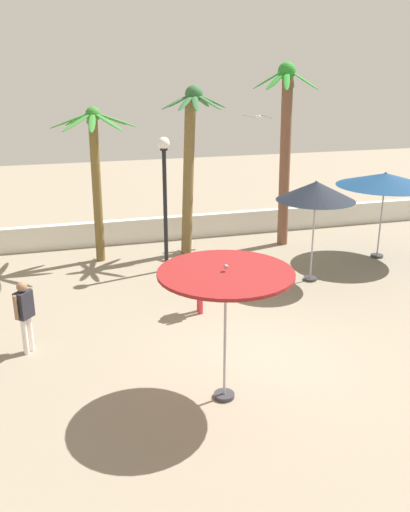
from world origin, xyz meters
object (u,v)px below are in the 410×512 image
at_px(seagull_0, 257,117).
at_px(patio_umbrella_1, 316,191).
at_px(patio_umbrella_2, 226,279).
at_px(palm_tree_2, 190,153).
at_px(palm_tree_1, 285,138).
at_px(palm_tree_3, 95,164).
at_px(lamp_post_1, 165,193).
at_px(guest_1, 200,277).
at_px(guest_2, 25,310).
at_px(patio_umbrella_0, 385,180).

bearing_deg(seagull_0, patio_umbrella_1, -88.77).
bearing_deg(patio_umbrella_2, palm_tree_2, 79.44).
distance_m(patio_umbrella_1, palm_tree_1, 3.69).
bearing_deg(patio_umbrella_2, palm_tree_3, 99.35).
bearing_deg(patio_umbrella_1, lamp_post_1, 152.84).
height_order(palm_tree_2, guest_1, palm_tree_2).
height_order(patio_umbrella_1, guest_2, patio_umbrella_1).
xyz_separation_m(palm_tree_3, guest_1, (1.99, -4.73, -2.17)).
relative_size(patio_umbrella_2, palm_tree_2, 0.49).
distance_m(patio_umbrella_1, patio_umbrella_2, 6.60).
distance_m(guest_2, seagull_0, 10.68).
distance_m(lamp_post_1, guest_1, 3.55).
bearing_deg(seagull_0, palm_tree_2, -160.49).
bearing_deg(lamp_post_1, patio_umbrella_0, -5.91).
distance_m(patio_umbrella_0, guest_1, 7.40).
height_order(palm_tree_2, palm_tree_3, palm_tree_2).
relative_size(patio_umbrella_2, guest_2, 1.61).
bearing_deg(patio_umbrella_0, guest_1, -159.69).
relative_size(patio_umbrella_2, seagull_0, 2.47).
relative_size(patio_umbrella_2, lamp_post_1, 0.66).
relative_size(palm_tree_3, seagull_0, 4.47).
xyz_separation_m(patio_umbrella_0, palm_tree_3, (-8.75, 2.23, 0.55)).
relative_size(lamp_post_1, guest_1, 2.55).
xyz_separation_m(patio_umbrella_0, seagull_0, (-3.15, 3.09, 1.77)).
distance_m(guest_1, seagull_0, 7.47).
bearing_deg(patio_umbrella_0, palm_tree_2, 159.52).
height_order(patio_umbrella_0, guest_2, patio_umbrella_0).
relative_size(patio_umbrella_2, guest_1, 1.68).
bearing_deg(guest_2, patio_umbrella_2, -38.48).
bearing_deg(guest_2, lamp_post_1, 46.36).
height_order(patio_umbrella_2, lamp_post_1, lamp_post_1).
bearing_deg(seagull_0, palm_tree_1, -51.53).
bearing_deg(patio_umbrella_0, palm_tree_1, 137.96).
distance_m(patio_umbrella_1, guest_2, 8.31).
relative_size(palm_tree_2, palm_tree_3, 1.12).
bearing_deg(seagull_0, patio_umbrella_2, -114.15).
distance_m(palm_tree_1, palm_tree_3, 6.31).
height_order(patio_umbrella_2, palm_tree_3, palm_tree_3).
xyz_separation_m(patio_umbrella_1, seagull_0, (-0.09, 4.36, 1.69)).
xyz_separation_m(palm_tree_2, palm_tree_3, (-2.97, 0.07, -0.22)).
height_order(guest_1, guest_2, guest_2).
height_order(palm_tree_2, lamp_post_1, palm_tree_2).
bearing_deg(guest_2, palm_tree_2, 47.60).
relative_size(patio_umbrella_0, palm_tree_1, 0.50).
height_order(patio_umbrella_1, patio_umbrella_2, patio_umbrella_1).
bearing_deg(patio_umbrella_0, patio_umbrella_2, -139.52).
distance_m(palm_tree_3, lamp_post_1, 2.47).
distance_m(palm_tree_3, seagull_0, 5.79).
xyz_separation_m(patio_umbrella_2, palm_tree_1, (4.88, 8.50, 1.29)).
height_order(patio_umbrella_1, palm_tree_2, palm_tree_2).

